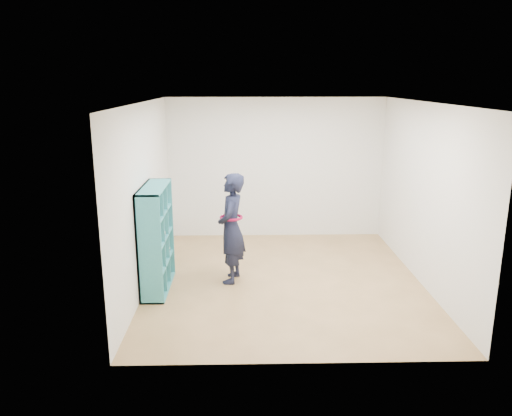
{
  "coord_description": "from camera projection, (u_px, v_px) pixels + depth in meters",
  "views": [
    {
      "loc": [
        -0.59,
        -6.92,
        2.9
      ],
      "look_at": [
        -0.41,
        0.3,
        1.04
      ],
      "focal_mm": 35.0,
      "sensor_mm": 36.0,
      "label": 1
    }
  ],
  "objects": [
    {
      "name": "bookshelf",
      "position": [
        154.0,
        240.0,
        6.98
      ],
      "size": [
        0.33,
        1.12,
        1.49
      ],
      "color": "teal",
      "rests_on": "floor"
    },
    {
      "name": "wall_left",
      "position": [
        145.0,
        196.0,
        7.06
      ],
      "size": [
        0.02,
        4.5,
        2.6
      ],
      "primitive_type": "cube",
      "color": "silver",
      "rests_on": "floor"
    },
    {
      "name": "person",
      "position": [
        231.0,
        228.0,
        7.23
      ],
      "size": [
        0.48,
        0.65,
        1.62
      ],
      "rotation": [
        0.0,
        0.0,
        -1.74
      ],
      "color": "black",
      "rests_on": "floor"
    },
    {
      "name": "floor",
      "position": [
        284.0,
        280.0,
        7.43
      ],
      "size": [
        4.5,
        4.5,
        0.0
      ],
      "primitive_type": "plane",
      "color": "olive",
      "rests_on": "ground"
    },
    {
      "name": "smartphone",
      "position": [
        223.0,
        219.0,
        7.3
      ],
      "size": [
        0.02,
        0.11,
        0.14
      ],
      "rotation": [
        0.34,
        0.0,
        0.07
      ],
      "color": "silver",
      "rests_on": "person"
    },
    {
      "name": "wall_back",
      "position": [
        276.0,
        168.0,
        9.29
      ],
      "size": [
        4.0,
        0.02,
        2.6
      ],
      "primitive_type": "cube",
      "color": "silver",
      "rests_on": "floor"
    },
    {
      "name": "ceiling",
      "position": [
        287.0,
        102.0,
        6.79
      ],
      "size": [
        4.5,
        4.5,
        0.0
      ],
      "primitive_type": "plane",
      "color": "white",
      "rests_on": "wall_back"
    },
    {
      "name": "wall_front",
      "position": [
        304.0,
        246.0,
        4.93
      ],
      "size": [
        4.0,
        0.02,
        2.6
      ],
      "primitive_type": "cube",
      "color": "silver",
      "rests_on": "floor"
    },
    {
      "name": "wall_right",
      "position": [
        424.0,
        195.0,
        7.16
      ],
      "size": [
        0.02,
        4.5,
        2.6
      ],
      "primitive_type": "cube",
      "color": "silver",
      "rests_on": "floor"
    }
  ]
}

